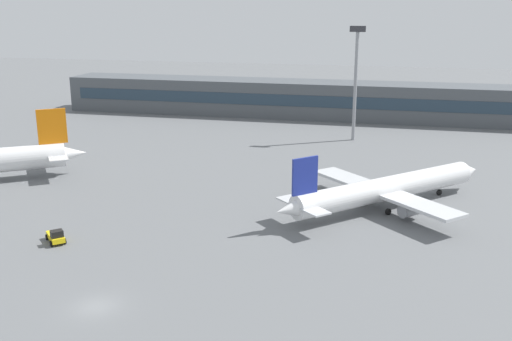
{
  "coord_description": "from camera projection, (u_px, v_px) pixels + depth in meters",
  "views": [
    {
      "loc": [
        26.75,
        -46.17,
        27.72
      ],
      "look_at": [
        6.0,
        40.0,
        3.0
      ],
      "focal_mm": 41.89,
      "sensor_mm": 36.0,
      "label": 1
    }
  ],
  "objects": [
    {
      "name": "ground_plane",
      "position": [
        219.0,
        186.0,
        94.18
      ],
      "size": [
        400.0,
        400.0,
        0.0
      ],
      "primitive_type": "plane",
      "color": "slate"
    },
    {
      "name": "terminal_building",
      "position": [
        291.0,
        99.0,
        152.34
      ],
      "size": [
        118.09,
        12.13,
        9.0
      ],
      "color": "#4C5156",
      "rests_on": "ground_plane"
    },
    {
      "name": "airplane_mid",
      "position": [
        388.0,
        188.0,
        83.6
      ],
      "size": [
        28.54,
        29.09,
        9.32
      ],
      "color": "white",
      "rests_on": "ground_plane"
    },
    {
      "name": "baggage_tug_yellow",
      "position": [
        56.0,
        236.0,
        71.8
      ],
      "size": [
        3.59,
        3.63,
        1.75
      ],
      "color": "yellow",
      "rests_on": "ground_plane"
    },
    {
      "name": "floodlight_tower_west",
      "position": [
        356.0,
        75.0,
        122.84
      ],
      "size": [
        3.2,
        0.8,
        23.55
      ],
      "color": "gray",
      "rests_on": "ground_plane"
    }
  ]
}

